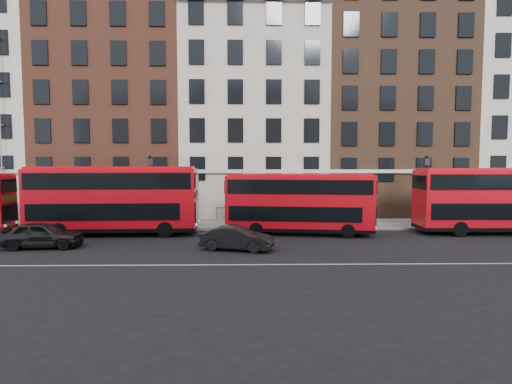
{
  "coord_description": "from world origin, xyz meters",
  "views": [
    {
      "loc": [
        -0.51,
        -20.77,
        4.8
      ],
      "look_at": [
        -0.03,
        5.0,
        3.0
      ],
      "focal_mm": 28.0,
      "sensor_mm": 36.0,
      "label": 1
    }
  ],
  "objects_px": {
    "bus_b": "(113,198)",
    "car_rear": "(42,235)",
    "bus_d": "(497,199)",
    "bus_c": "(298,202)",
    "car_front": "(237,238)"
  },
  "relations": [
    {
      "from": "bus_b",
      "to": "car_rear",
      "type": "height_order",
      "value": "bus_b"
    },
    {
      "from": "bus_d",
      "to": "car_rear",
      "type": "xyz_separation_m",
      "value": [
        -28.89,
        -4.11,
        -1.68
      ]
    },
    {
      "from": "bus_c",
      "to": "bus_d",
      "type": "relative_size",
      "value": 0.93
    },
    {
      "from": "bus_b",
      "to": "bus_d",
      "type": "relative_size",
      "value": 1.03
    },
    {
      "from": "bus_c",
      "to": "bus_b",
      "type": "bearing_deg",
      "value": -172.0
    },
    {
      "from": "bus_d",
      "to": "car_rear",
      "type": "relative_size",
      "value": 2.45
    },
    {
      "from": "bus_b",
      "to": "car_front",
      "type": "distance_m",
      "value": 9.92
    },
    {
      "from": "bus_c",
      "to": "car_front",
      "type": "relative_size",
      "value": 2.48
    },
    {
      "from": "bus_b",
      "to": "bus_d",
      "type": "xyz_separation_m",
      "value": [
        26.16,
        0.0,
        -0.06
      ]
    },
    {
      "from": "bus_c",
      "to": "bus_d",
      "type": "bearing_deg",
      "value": 7.96
    },
    {
      "from": "bus_b",
      "to": "car_front",
      "type": "height_order",
      "value": "bus_b"
    },
    {
      "from": "car_rear",
      "to": "car_front",
      "type": "relative_size",
      "value": 1.09
    },
    {
      "from": "bus_b",
      "to": "car_front",
      "type": "relative_size",
      "value": 2.75
    },
    {
      "from": "bus_d",
      "to": "car_rear",
      "type": "distance_m",
      "value": 29.22
    },
    {
      "from": "bus_c",
      "to": "car_front",
      "type": "bearing_deg",
      "value": -121.91
    }
  ]
}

